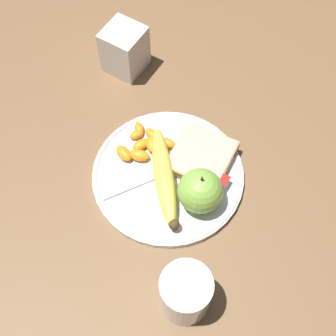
{
  "coord_description": "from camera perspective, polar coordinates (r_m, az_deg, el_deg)",
  "views": [
    {
      "loc": [
        -0.31,
        -0.19,
        0.7
      ],
      "look_at": [
        0.0,
        0.0,
        0.03
      ],
      "focal_mm": 50.0,
      "sensor_mm": 36.0,
      "label": 1
    }
  ],
  "objects": [
    {
      "name": "plate",
      "position": [
        0.79,
        0.0,
        -0.85
      ],
      "size": [
        0.25,
        0.25,
        0.01
      ],
      "color": "silver",
      "rests_on": "ground_plane"
    },
    {
      "name": "apple",
      "position": [
        0.73,
        3.95,
        -2.8
      ],
      "size": [
        0.07,
        0.07,
        0.08
      ],
      "color": "#84BC47",
      "rests_on": "plate"
    },
    {
      "name": "condiment_caddy",
      "position": [
        0.9,
        -5.3,
        14.19
      ],
      "size": [
        0.07,
        0.07,
        0.09
      ],
      "color": "silver",
      "rests_on": "ground_plane"
    },
    {
      "name": "bread_slice",
      "position": [
        0.79,
        4.12,
        1.39
      ],
      "size": [
        0.11,
        0.1,
        0.02
      ],
      "color": "#AB8751",
      "rests_on": "plate"
    },
    {
      "name": "juice_glass",
      "position": [
        0.68,
        2.13,
        -15.08
      ],
      "size": [
        0.07,
        0.07,
        0.09
      ],
      "color": "silver",
      "rests_on": "ground_plane"
    },
    {
      "name": "orange_segment_2",
      "position": [
        0.8,
        -0.1,
        3.04
      ],
      "size": [
        0.02,
        0.03,
        0.02
      ],
      "color": "orange",
      "rests_on": "plate"
    },
    {
      "name": "fork",
      "position": [
        0.78,
        -0.39,
        -0.48
      ],
      "size": [
        0.17,
        0.12,
        0.0
      ],
      "rotation": [
        0.0,
        0.0,
        11.99
      ],
      "color": "#B2B2B7",
      "rests_on": "plate"
    },
    {
      "name": "banana",
      "position": [
        0.76,
        -0.17,
        -1.18
      ],
      "size": [
        0.16,
        0.14,
        0.03
      ],
      "color": "#E0CC4C",
      "rests_on": "plate"
    },
    {
      "name": "orange_segment_0",
      "position": [
        0.79,
        -5.39,
        1.78
      ],
      "size": [
        0.03,
        0.04,
        0.02
      ],
      "color": "orange",
      "rests_on": "plate"
    },
    {
      "name": "orange_segment_6",
      "position": [
        0.8,
        -3.34,
        2.84
      ],
      "size": [
        0.03,
        0.03,
        0.02
      ],
      "color": "orange",
      "rests_on": "plate"
    },
    {
      "name": "orange_segment_7",
      "position": [
        0.82,
        -3.54,
        4.86
      ],
      "size": [
        0.03,
        0.03,
        0.01
      ],
      "color": "orange",
      "rests_on": "plate"
    },
    {
      "name": "orange_segment_1",
      "position": [
        0.81,
        -1.99,
        4.16
      ],
      "size": [
        0.02,
        0.03,
        0.02
      ],
      "color": "orange",
      "rests_on": "plate"
    },
    {
      "name": "jam_packet",
      "position": [
        0.76,
        5.89,
        -2.0
      ],
      "size": [
        0.04,
        0.03,
        0.02
      ],
      "color": "silver",
      "rests_on": "plate"
    },
    {
      "name": "ground_plane",
      "position": [
        0.79,
        0.0,
        -1.12
      ],
      "size": [
        3.0,
        3.0,
        0.0
      ],
      "primitive_type": "plane",
      "color": "brown"
    },
    {
      "name": "orange_segment_4",
      "position": [
        0.81,
        -3.86,
        4.07
      ],
      "size": [
        0.03,
        0.03,
        0.01
      ],
      "color": "orange",
      "rests_on": "plate"
    },
    {
      "name": "orange_segment_5",
      "position": [
        0.8,
        -2.03,
        2.84
      ],
      "size": [
        0.04,
        0.04,
        0.02
      ],
      "color": "orange",
      "rests_on": "plate"
    },
    {
      "name": "orange_segment_3",
      "position": [
        0.79,
        -3.37,
        1.78
      ],
      "size": [
        0.03,
        0.04,
        0.02
      ],
      "color": "orange",
      "rests_on": "plate"
    }
  ]
}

